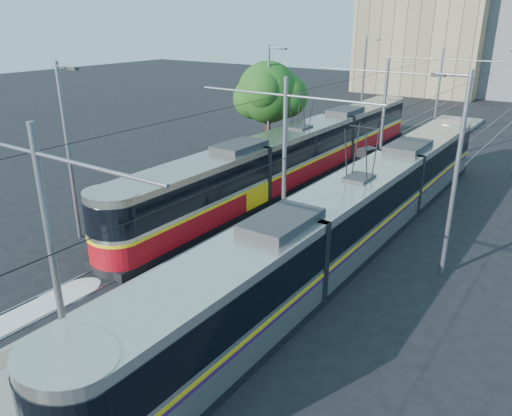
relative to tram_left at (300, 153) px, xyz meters
The scene contains 13 objects.
ground 16.22m from the tram_left, 77.10° to the right, with size 160.00×160.00×0.00m, color black.
platform 4.12m from the tram_left, 19.54° to the left, with size 4.00×50.00×0.30m, color gray.
tactile_strip_left 2.87m from the tram_left, 30.72° to the left, with size 0.70×50.00×0.01m, color gray.
tactile_strip_right 5.39m from the tram_left, 14.20° to the left, with size 0.70×50.00×0.01m, color gray.
rails 4.18m from the tram_left, 19.54° to the left, with size 8.71×70.00×0.03m.
track_arrow 18.80m from the tram_left, 90.00° to the right, with size 1.20×5.00×0.01m, color silver.
tram_left is the anchor object (origin of this frame).
tram_right 10.41m from the tram_left, 46.25° to the right, with size 2.43×30.83×5.50m.
catenary 4.83m from the tram_left, 23.54° to the right, with size 9.20×70.00×7.00m.
street_lamps 6.85m from the tram_left, 55.70° to the left, with size 15.18×38.22×8.00m.
shelter 4.77m from the tram_left, ahead, with size 0.98×1.29×2.53m.
tree 6.13m from the tram_left, 141.99° to the left, with size 4.74×4.39×6.89m.
building_left 45.07m from the tram_left, 98.22° to the left, with size 16.32×12.24×14.34m.
Camera 1 is at (11.53, -10.83, 9.71)m, focal length 35.00 mm.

